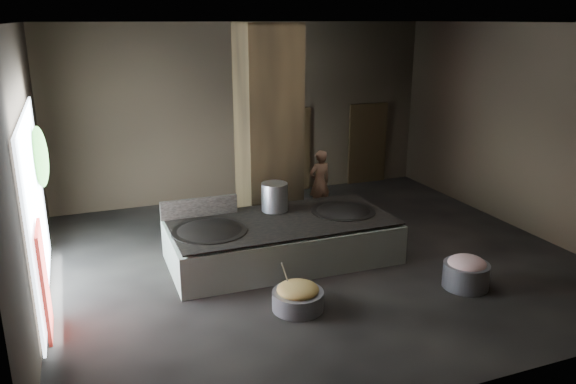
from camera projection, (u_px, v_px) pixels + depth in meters
name	position (u px, v px, depth m)	size (l,w,h in m)	color
floor	(315.00, 260.00, 11.24)	(10.00, 9.00, 0.10)	black
ceiling	(319.00, 20.00, 9.88)	(10.00, 9.00, 0.10)	black
back_wall	(245.00, 112.00, 14.61)	(10.00, 0.10, 4.50)	black
front_wall	(476.00, 228.00, 6.51)	(10.00, 0.10, 4.50)	black
left_wall	(23.00, 173.00, 8.81)	(0.10, 9.00, 4.50)	black
right_wall	(527.00, 129.00, 12.30)	(0.10, 9.00, 4.50)	black
pillar	(268.00, 131.00, 12.14)	(1.20, 1.20, 4.50)	black
hearth_platform	(282.00, 241.00, 11.02)	(4.37, 2.09, 0.76)	silver
platform_cap	(282.00, 221.00, 10.89)	(4.28, 2.05, 0.03)	black
wok_left	(210.00, 235.00, 10.37)	(1.38, 1.38, 0.38)	black
wok_left_rim	(209.00, 231.00, 10.35)	(1.41, 1.41, 0.05)	black
wok_right	(343.00, 215.00, 11.42)	(1.28, 1.28, 0.36)	black
wok_right_rim	(343.00, 211.00, 11.40)	(1.31, 1.31, 0.05)	black
stock_pot	(275.00, 197.00, 11.31)	(0.53, 0.53, 0.57)	#B4B6BC
splash_guard	(199.00, 207.00, 11.00)	(1.52, 0.06, 0.38)	black
cook	(320.00, 182.00, 13.50)	(0.58, 0.37, 1.59)	#9C6D4F
veg_basin	(298.00, 300.00, 9.19)	(0.85, 0.85, 0.31)	gray
veg_fill	(298.00, 289.00, 9.13)	(0.70, 0.70, 0.21)	olive
ladle	(286.00, 276.00, 9.15)	(0.03, 0.03, 0.67)	#B4B6BC
meat_basin	(466.00, 275.00, 9.93)	(0.81, 0.81, 0.44)	gray
meat_fill	(467.00, 263.00, 9.86)	(0.67, 0.67, 0.26)	#BB7270
doorway_near	(290.00, 152.00, 15.27)	(1.18, 0.08, 2.38)	black
doorway_near_glow	(293.00, 152.00, 15.51)	(0.74, 0.04, 1.76)	#8C6647
doorway_far	(367.00, 145.00, 16.10)	(1.18, 0.08, 2.38)	black
doorway_far_glow	(365.00, 145.00, 16.26)	(0.76, 0.04, 1.80)	#8C6647
left_opening	(36.00, 208.00, 9.21)	(0.04, 4.20, 3.10)	white
pavilion_sliver	(44.00, 281.00, 8.30)	(0.05, 0.90, 1.70)	maroon
tree_silhouette	(40.00, 157.00, 10.05)	(0.28, 1.10, 1.10)	#194714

